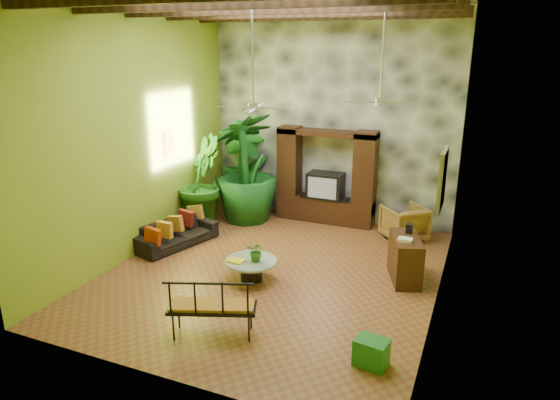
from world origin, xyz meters
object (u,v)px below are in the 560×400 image
at_px(wicker_armchair, 404,223).
at_px(entertainment_center, 326,183).
at_px(green_bin, 371,352).
at_px(ceiling_fan_back, 381,90).
at_px(sofa, 176,233).
at_px(iron_bench, 209,304).
at_px(side_console, 405,259).
at_px(tall_plant_a, 245,166).
at_px(tall_plant_c, 246,168).
at_px(tall_plant_b, 200,182).
at_px(coffee_table, 251,267).
at_px(ceiling_fan_front, 253,94).

bearing_deg(wicker_armchair, entertainment_center, -55.39).
bearing_deg(green_bin, ceiling_fan_back, 103.13).
distance_m(ceiling_fan_back, sofa, 5.22).
height_order(entertainment_center, iron_bench, entertainment_center).
bearing_deg(green_bin, side_console, 90.57).
bearing_deg(side_console, wicker_armchair, 80.42).
distance_m(tall_plant_a, green_bin, 7.09).
relative_size(tall_plant_c, iron_bench, 1.93).
xyz_separation_m(tall_plant_b, green_bin, (5.03, -3.86, -0.90)).
distance_m(ceiling_fan_back, tall_plant_a, 4.81).
height_order(sofa, tall_plant_a, tall_plant_a).
relative_size(entertainment_center, ceiling_fan_back, 1.29).
height_order(entertainment_center, side_console, entertainment_center).
relative_size(tall_plant_a, green_bin, 5.45).
distance_m(entertainment_center, tall_plant_a, 2.22).
bearing_deg(entertainment_center, iron_bench, -89.83).
height_order(entertainment_center, tall_plant_a, tall_plant_a).
bearing_deg(coffee_table, tall_plant_b, 137.63).
xyz_separation_m(tall_plant_a, tall_plant_c, (0.38, -0.68, 0.14)).
height_order(ceiling_fan_front, tall_plant_a, ceiling_fan_front).
bearing_deg(green_bin, coffee_table, 147.65).
bearing_deg(sofa, tall_plant_a, 10.44).
bearing_deg(sofa, entertainment_center, -25.83).
bearing_deg(tall_plant_a, side_console, -28.74).
bearing_deg(side_console, tall_plant_b, 148.62).
height_order(sofa, tall_plant_b, tall_plant_b).
relative_size(tall_plant_b, side_console, 2.09).
bearing_deg(entertainment_center, ceiling_fan_back, -50.43).
height_order(ceiling_fan_front, tall_plant_b, ceiling_fan_front).
xyz_separation_m(entertainment_center, sofa, (-2.49, -2.75, -0.69)).
xyz_separation_m(entertainment_center, side_console, (2.36, -2.49, -0.55)).
xyz_separation_m(wicker_armchair, green_bin, (0.38, -4.82, -0.20)).
xyz_separation_m(ceiling_fan_front, tall_plant_b, (-2.45, 2.10, -2.31)).
bearing_deg(tall_plant_a, green_bin, -49.15).
bearing_deg(ceiling_fan_front, tall_plant_b, 139.40).
xyz_separation_m(entertainment_center, tall_plant_b, (-2.65, -1.44, 0.13)).
distance_m(entertainment_center, ceiling_fan_front, 4.30).
xyz_separation_m(tall_plant_b, coffee_table, (2.39, -2.18, -0.84)).
relative_size(sofa, coffee_table, 1.92).
bearing_deg(iron_bench, sofa, 110.84).
xyz_separation_m(wicker_armchair, iron_bench, (-1.98, -5.09, 0.16)).
bearing_deg(tall_plant_a, tall_plant_c, -60.52).
xyz_separation_m(ceiling_fan_back, side_console, (0.76, -0.55, -2.98)).
xyz_separation_m(ceiling_fan_back, tall_plant_c, (-3.42, 1.27, -2.06)).
distance_m(tall_plant_a, coffee_table, 4.23).
distance_m(entertainment_center, tall_plant_c, 1.97).
bearing_deg(green_bin, wicker_armchair, 94.52).
xyz_separation_m(sofa, tall_plant_a, (0.29, 2.76, 0.93)).
xyz_separation_m(tall_plant_b, side_console, (5.01, -1.05, -0.68)).
distance_m(coffee_table, iron_bench, 1.98).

